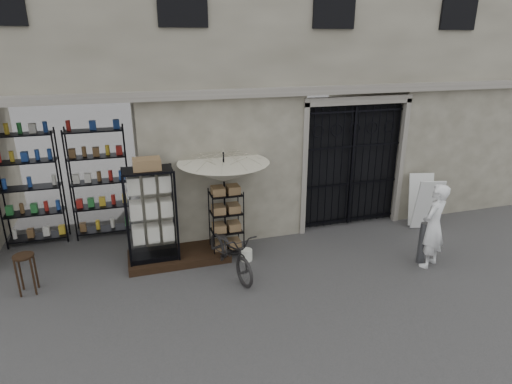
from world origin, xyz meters
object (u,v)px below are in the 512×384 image
object	(u,v)px
shopkeeper	(428,265)
display_cabinet	(151,219)
wire_rack	(226,223)
steel_bollard	(422,243)
easel_sign	(424,202)
market_umbrella	(224,167)
bicycle	(231,272)
white_bucket	(246,255)
wooden_stool	(27,273)

from	to	relation	value
shopkeeper	display_cabinet	bearing A→B (deg)	-45.03
wire_rack	steel_bollard	xyz separation A→B (m)	(3.64, -1.50, -0.26)
shopkeeper	easel_sign	distance (m)	2.02
market_umbrella	bicycle	xyz separation A→B (m)	(-0.10, -0.88, -1.87)
steel_bollard	easel_sign	size ratio (longest dim) A/B	0.69
wire_rack	easel_sign	bearing A→B (deg)	17.67
display_cabinet	white_bucket	distance (m)	2.02
wire_rack	market_umbrella	world-z (taller)	market_umbrella
shopkeeper	wooden_stool	bearing A→B (deg)	-36.89
bicycle	steel_bollard	world-z (taller)	bicycle
white_bucket	bicycle	bearing A→B (deg)	-136.87
wire_rack	steel_bollard	world-z (taller)	wire_rack
wire_rack	wooden_stool	world-z (taller)	wire_rack
wire_rack	bicycle	xyz separation A→B (m)	(-0.11, -0.78, -0.69)
market_umbrella	easel_sign	xyz separation A→B (m)	(4.77, -0.15, -1.23)
market_umbrella	bicycle	distance (m)	2.07
steel_bollard	shopkeeper	size ratio (longest dim) A/B	0.51
display_cabinet	wooden_stool	distance (m)	2.33
wire_rack	shopkeeper	xyz separation A→B (m)	(3.72, -1.65, -0.69)
white_bucket	wire_rack	bearing A→B (deg)	129.64
wire_rack	wooden_stool	xyz separation A→B (m)	(-3.69, -0.39, -0.31)
shopkeeper	easel_sign	xyz separation A→B (m)	(1.05, 1.60, 0.64)
wire_rack	white_bucket	world-z (taller)	wire_rack
display_cabinet	bicycle	xyz separation A→B (m)	(1.37, -0.79, -0.97)
display_cabinet	easel_sign	bearing A→B (deg)	6.93
shopkeeper	market_umbrella	bearing A→B (deg)	-52.52
display_cabinet	easel_sign	world-z (taller)	display_cabinet
market_umbrella	wooden_stool	world-z (taller)	market_umbrella
market_umbrella	easel_sign	bearing A→B (deg)	-1.81
steel_bollard	easel_sign	world-z (taller)	easel_sign
display_cabinet	easel_sign	xyz separation A→B (m)	(6.24, -0.06, -0.33)
market_umbrella	white_bucket	xyz separation A→B (m)	(0.32, -0.49, -1.76)
market_umbrella	bicycle	bearing A→B (deg)	-96.73
steel_bollard	wire_rack	bearing A→B (deg)	157.55
easel_sign	steel_bollard	bearing A→B (deg)	-113.50
easel_sign	shopkeeper	bearing A→B (deg)	-109.02
wire_rack	white_bucket	size ratio (longest dim) A/B	5.95
white_bucket	steel_bollard	size ratio (longest dim) A/B	0.28
bicycle	display_cabinet	bearing A→B (deg)	136.96
wooden_stool	shopkeeper	xyz separation A→B (m)	(7.41, -1.25, -0.39)
wooden_stool	market_umbrella	bearing A→B (deg)	7.71
easel_sign	bicycle	bearing A→B (deg)	-157.24
white_bucket	steel_bollard	xyz separation A→B (m)	(3.32, -1.12, 0.31)
shopkeeper	wire_rack	bearing A→B (deg)	-51.20
white_bucket	shopkeeper	distance (m)	3.63
market_umbrella	white_bucket	bearing A→B (deg)	-56.80
white_bucket	easel_sign	size ratio (longest dim) A/B	0.19
white_bucket	steel_bollard	world-z (taller)	steel_bollard
steel_bollard	shopkeeper	xyz separation A→B (m)	(0.08, -0.14, -0.43)
wire_rack	easel_sign	distance (m)	4.77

